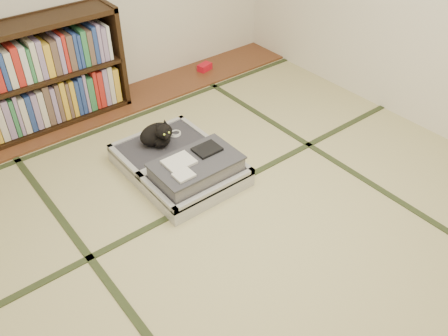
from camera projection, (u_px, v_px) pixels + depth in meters
floor at (250, 224)px, 3.26m from camera, size 4.50×4.50×0.00m
wood_strip at (112, 106)px, 4.48m from camera, size 4.00×0.50×0.02m
red_item at (205, 67)px, 5.02m from camera, size 0.17×0.12×0.07m
room_shell at (260, 14)px, 2.35m from camera, size 4.50×4.50×4.50m
tatami_borders at (207, 187)px, 3.56m from camera, size 4.00×4.50×0.01m
bookcase at (39, 78)px, 3.97m from camera, size 1.47×0.34×0.94m
suitcase at (182, 165)px, 3.61m from camera, size 0.72×0.96×0.28m
cat at (158, 135)px, 3.70m from camera, size 0.32×0.32×0.26m
cable_coil at (175, 134)px, 3.86m from camera, size 0.10×0.10×0.02m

